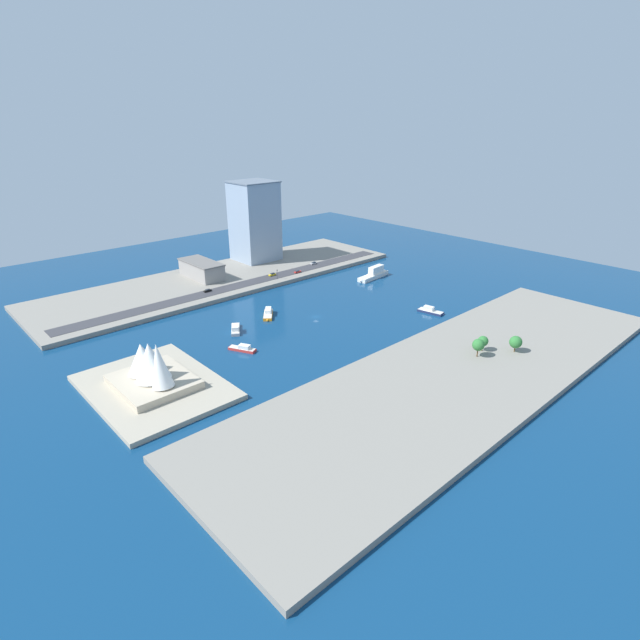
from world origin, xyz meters
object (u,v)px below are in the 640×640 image
Objects in this scene: carpark_squat_concrete at (202,269)px; opera_landmark at (151,367)px; pickup_red at (297,272)px; traffic_light_waterfront at (277,273)px; yacht_sleek_gray at (235,329)px; suv_black at (208,291)px; taxi_yellow_cab at (272,274)px; tower_tall_glass at (255,221)px; patrol_launch_navy at (430,311)px; water_taxi_orange at (268,314)px; tugboat_red at (243,348)px; ferry_white_commuter at (374,274)px; sedan_silver at (314,263)px.

opera_landmark is at bearing 142.03° from carpark_squat_concrete.
traffic_light_waterfront is at bearing 96.61° from pickup_red.
suv_black is (55.56, -17.37, 1.96)m from yacht_sleek_gray.
taxi_yellow_cab reaches higher than suv_black.
pickup_red is (49.06, -81.65, 1.96)m from yacht_sleek_gray.
carpark_squat_concrete is 57.98m from tower_tall_glass.
patrol_launch_navy is 99.92m from pickup_red.
yacht_sleek_gray is 0.45× the size of opera_landmark.
taxi_yellow_cab is at bearing -56.20° from opera_landmark.
tower_tall_glass is at bearing -57.96° from suv_black.
tower_tall_glass is 8.50× the size of traffic_light_waterfront.
pickup_red is (99.31, 10.75, 2.23)m from patrol_launch_navy.
water_taxi_orange is 2.10× the size of traffic_light_waterfront.
opera_landmark is at bearing 96.02° from tugboat_red.
traffic_light_waterfront reaches higher than water_taxi_orange.
water_taxi_orange is at bearing -68.71° from opera_landmark.
yacht_sleek_gray is 2.93× the size of taxi_yellow_cab.
carpark_squat_concrete is at bearing 56.28° from pickup_red.
ferry_white_commuter is at bearing -129.24° from taxi_yellow_cab.
ferry_white_commuter reaches higher than suv_black.
carpark_squat_concrete is at bearing 103.50° from tower_tall_glass.
pickup_red reaches higher than suv_black.
tower_tall_glass reaches higher than sedan_silver.
taxi_yellow_cab is at bearing -44.74° from tugboat_red.
sedan_silver is (51.35, -78.69, 2.08)m from water_taxi_orange.
tugboat_red is 81.00m from suv_black.
traffic_light_waterfront is (67.60, -72.86, 5.67)m from tugboat_red.
sedan_silver is 178.37m from opera_landmark.
water_taxi_orange is at bearing 123.13° from sedan_silver.
tower_tall_glass is at bearing -40.50° from yacht_sleek_gray.
carpark_squat_concrete is 31.01m from suv_black.
pickup_red is at bearing 179.55° from tower_tall_glass.
traffic_light_waterfront is at bearing 164.87° from taxi_yellow_cab.
yacht_sleek_gray is 0.26× the size of tower_tall_glass.
traffic_light_waterfront is at bearing 158.84° from tower_tall_glass.
traffic_light_waterfront reaches higher than sedan_silver.
traffic_light_waterfront is (97.15, 29.39, 5.66)m from patrol_launch_navy.
ferry_white_commuter is 176.52m from opera_landmark.
patrol_launch_navy is 3.05× the size of pickup_red.
carpark_squat_concrete is at bearing -4.14° from water_taxi_orange.
sedan_silver is (44.19, 14.10, 0.75)m from ferry_white_commuter.
traffic_light_waterfront is at bearing 57.68° from ferry_white_commuter.
tower_tall_glass is 11.13× the size of sedan_silver.
water_taxi_orange is 2.76× the size of pickup_red.
tower_tall_glass is 54.05m from pickup_red.
patrol_launch_navy is at bearing 158.52° from ferry_white_commuter.
pickup_red is (-46.96, 0.37, -26.76)m from tower_tall_glass.
taxi_yellow_cab is at bearing -90.58° from suv_black.
patrol_launch_navy is 3.20× the size of suv_black.
suv_black is at bearing -19.65° from tugboat_red.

